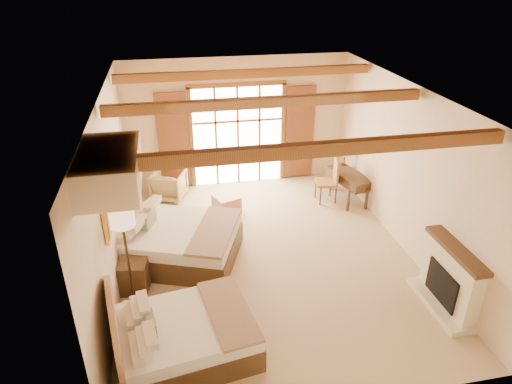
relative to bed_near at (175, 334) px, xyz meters
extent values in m
plane|color=tan|center=(1.84, 2.20, -0.39)|extent=(7.00, 7.00, 0.00)
plane|color=beige|center=(1.84, 5.70, 1.21)|extent=(5.50, 0.00, 5.50)
plane|color=beige|center=(-0.91, 2.20, 1.21)|extent=(0.00, 7.00, 7.00)
plane|color=beige|center=(4.59, 2.20, 1.21)|extent=(0.00, 7.00, 7.00)
plane|color=#B2753A|center=(1.84, 2.20, 2.81)|extent=(7.00, 7.00, 0.00)
cube|color=white|center=(1.84, 5.66, 0.86)|extent=(2.20, 0.02, 2.50)
cube|color=brown|center=(0.24, 5.63, 0.86)|extent=(0.75, 0.06, 2.40)
cube|color=brown|center=(3.44, 5.63, 0.86)|extent=(0.75, 0.06, 2.40)
cube|color=#F4E6BD|center=(4.46, 0.20, 0.16)|extent=(0.25, 1.30, 1.10)
cube|color=black|center=(4.39, 0.20, 0.06)|extent=(0.18, 0.80, 0.60)
cube|color=#F4E6BD|center=(4.37, 0.20, -0.34)|extent=(0.45, 1.40, 0.10)
cube|color=#4D331E|center=(4.45, 0.20, 0.73)|extent=(0.30, 1.40, 0.08)
cube|color=yellow|center=(-0.87, 1.45, 1.36)|extent=(0.05, 0.95, 0.75)
cube|color=gold|center=(-0.84, 1.45, 1.36)|extent=(0.02, 0.82, 0.62)
cube|color=beige|center=(-0.56, 0.20, 2.56)|extent=(0.70, 1.40, 0.45)
cube|color=#4D331E|center=(0.14, 0.00, -0.20)|extent=(2.16, 1.76, 0.38)
cube|color=silver|center=(0.14, 0.00, 0.10)|extent=(2.12, 1.73, 0.21)
cube|color=#8C6E59|center=(0.81, 0.00, 0.21)|extent=(0.81, 1.58, 0.05)
cube|color=gray|center=(-0.31, 0.00, 0.32)|extent=(0.18, 0.41, 0.23)
cube|color=#4D331E|center=(0.13, 2.48, -0.17)|extent=(2.70, 2.38, 0.44)
cube|color=silver|center=(0.13, 2.48, 0.17)|extent=(2.65, 2.34, 0.24)
cube|color=#8C6E59|center=(0.89, 2.48, 0.30)|extent=(1.24, 1.86, 0.05)
cube|color=gray|center=(-0.39, 2.48, 0.42)|extent=(0.29, 0.48, 0.26)
cube|color=#4D331E|center=(-0.64, 1.66, -0.11)|extent=(0.55, 0.55, 0.57)
cylinder|color=#342414|center=(-0.66, 1.28, -0.37)|extent=(0.26, 0.26, 0.03)
cylinder|color=#342414|center=(-0.66, 1.28, 0.43)|extent=(0.04, 0.04, 1.59)
cylinder|color=#FFDAB4|center=(-0.66, 1.28, 1.31)|extent=(0.39, 0.39, 0.33)
imported|color=#A18750|center=(0.04, 5.06, -0.05)|extent=(0.96, 0.97, 0.69)
cube|color=tan|center=(1.32, 4.15, -0.20)|extent=(0.67, 0.67, 0.38)
cube|color=#4D331E|center=(4.28, 4.18, 0.26)|extent=(0.82, 1.34, 0.04)
cube|color=#4D331E|center=(4.28, 4.18, 0.14)|extent=(0.80, 1.30, 0.20)
cube|color=#A16E39|center=(3.72, 4.20, 0.08)|extent=(0.56, 0.56, 0.06)
cube|color=#A16E39|center=(3.93, 4.20, 0.40)|extent=(0.14, 0.48, 0.58)
cylinder|color=#342414|center=(4.33, 4.69, 0.29)|extent=(0.13, 0.13, 0.02)
cylinder|color=#342414|center=(4.33, 4.69, 0.45)|extent=(0.03, 0.03, 0.31)
cylinder|color=#FFDAB4|center=(4.33, 4.69, 0.64)|extent=(0.22, 0.22, 0.18)
camera|label=1|loc=(0.20, -5.04, 4.78)|focal=32.00mm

